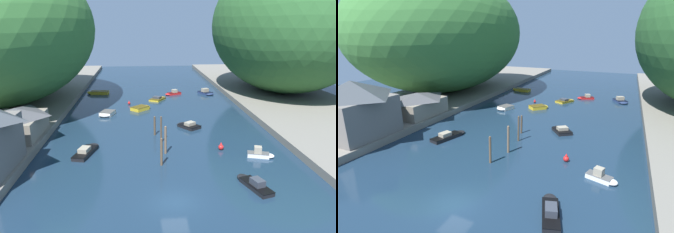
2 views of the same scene
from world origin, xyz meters
The scene contains 22 objects.
water_surface centered at (0.00, 30.00, 0.00)m, with size 130.00×130.00×0.00m, color #192D42.
left_bank centered at (-26.94, 30.00, 0.50)m, with size 22.00×120.00×1.00m.
right_bank centered at (26.94, 30.00, 0.50)m, with size 22.00×120.00×1.00m.
hillside_right centered at (28.04, 43.00, 14.90)m, with size 30.16×42.22×27.80m.
boathouse_shed centered at (-19.51, 17.15, 3.00)m, with size 6.65×9.25×3.87m.
boat_moored_right centered at (-9.75, 12.56, 0.32)m, with size 2.97×5.86×1.00m.
boat_open_rowboat centered at (-12.59, 47.60, 0.35)m, with size 5.09×2.41×0.70m.
boat_red_skiff centered at (11.49, 9.44, 0.39)m, with size 3.38×2.06×1.32m.
boat_navy_launch centered at (-8.84, 29.42, 0.35)m, with size 3.00×3.89×0.71m.
boat_small_dinghy centered at (4.35, 21.80, 0.30)m, with size 3.99×4.37×0.95m.
boat_yellow_tender centered at (8.12, 2.28, 0.33)m, with size 2.75×5.13×1.10m.
boat_near_quay centered at (4.46, 45.51, 0.34)m, with size 3.97×2.84×1.12m.
boat_mid_channel centered at (0.89, 40.82, 0.26)m, with size 4.11×4.98×0.82m.
boat_white_cruiser centered at (-2.68, 33.06, 0.34)m, with size 4.14×4.15×0.68m.
boat_far_right_bank centered at (12.04, 45.31, 0.37)m, with size 3.62×4.42×1.23m.
mooring_post_nearest centered at (-0.69, 8.16, 1.67)m, with size 0.28×0.28×3.32m.
mooring_post_second centered at (0.05, 11.58, 1.81)m, with size 0.30×0.30×3.60m.
mooring_post_middle centered at (-0.22, 15.65, 1.85)m, with size 0.26×0.26×3.68m.
mooring_post_fourth centered at (-0.95, 18.62, 1.43)m, with size 0.29×0.29×2.84m.
channel_buoy_near centered at (-5.13, 37.22, 0.31)m, with size 0.53×0.53×0.79m.
channel_buoy_far centered at (7.25, 12.17, 0.40)m, with size 0.69×0.69×1.03m.
person_on_quay centered at (-17.40, 16.16, 1.98)m, with size 0.30×0.42×1.69m.
Camera 1 is at (-2.98, -26.28, 15.88)m, focal length 35.00 mm.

